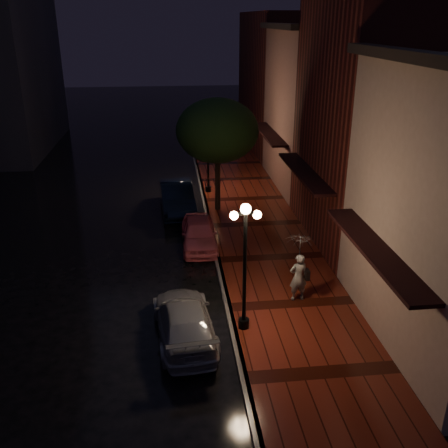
# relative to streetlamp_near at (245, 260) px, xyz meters

# --- Properties ---
(ground) EXTENTS (120.00, 120.00, 0.00)m
(ground) POSITION_rel_streetlamp_near_xyz_m (-0.35, 5.00, -2.60)
(ground) COLOR black
(ground) RESTS_ON ground
(sidewalk) EXTENTS (4.50, 60.00, 0.15)m
(sidewalk) POSITION_rel_streetlamp_near_xyz_m (1.90, 5.00, -2.53)
(sidewalk) COLOR #4D180D
(sidewalk) RESTS_ON ground
(curb) EXTENTS (0.25, 60.00, 0.15)m
(curb) POSITION_rel_streetlamp_near_xyz_m (-0.35, 5.00, -2.53)
(curb) COLOR #595451
(curb) RESTS_ON ground
(storefront_mid) EXTENTS (5.00, 8.00, 11.00)m
(storefront_mid) POSITION_rel_streetlamp_near_xyz_m (6.65, 7.00, 2.90)
(storefront_mid) COLOR #511914
(storefront_mid) RESTS_ON ground
(storefront_far) EXTENTS (5.00, 8.00, 9.00)m
(storefront_far) POSITION_rel_streetlamp_near_xyz_m (6.65, 15.00, 1.90)
(storefront_far) COLOR #8C5951
(storefront_far) RESTS_ON ground
(storefront_extra) EXTENTS (5.00, 12.00, 10.00)m
(storefront_extra) POSITION_rel_streetlamp_near_xyz_m (6.65, 25.00, 2.40)
(storefront_extra) COLOR #511914
(storefront_extra) RESTS_ON ground
(streetlamp_near) EXTENTS (0.96, 0.36, 4.31)m
(streetlamp_near) POSITION_rel_streetlamp_near_xyz_m (0.00, 0.00, 0.00)
(streetlamp_near) COLOR black
(streetlamp_near) RESTS_ON sidewalk
(streetlamp_far) EXTENTS (0.96, 0.36, 4.31)m
(streetlamp_far) POSITION_rel_streetlamp_near_xyz_m (0.00, 14.00, 0.00)
(streetlamp_far) COLOR black
(streetlamp_far) RESTS_ON sidewalk
(street_tree) EXTENTS (4.16, 4.16, 5.80)m
(street_tree) POSITION_rel_streetlamp_near_xyz_m (0.26, 10.99, 1.64)
(street_tree) COLOR black
(street_tree) RESTS_ON sidewalk
(pink_car) EXTENTS (1.58, 3.83, 1.30)m
(pink_car) POSITION_rel_streetlamp_near_xyz_m (-1.02, 6.73, -1.95)
(pink_car) COLOR #DE5B65
(pink_car) RESTS_ON ground
(navy_car) EXTENTS (1.93, 4.81, 1.55)m
(navy_car) POSITION_rel_streetlamp_near_xyz_m (-1.89, 11.30, -1.82)
(navy_car) COLOR black
(navy_car) RESTS_ON ground
(silver_car) EXTENTS (2.17, 4.55, 1.28)m
(silver_car) POSITION_rel_streetlamp_near_xyz_m (-1.94, -0.15, -1.96)
(silver_car) COLOR #97989E
(silver_car) RESTS_ON ground
(woman_with_umbrella) EXTENTS (1.04, 1.06, 2.50)m
(woman_with_umbrella) POSITION_rel_streetlamp_near_xyz_m (2.18, 1.53, -0.80)
(woman_with_umbrella) COLOR silver
(woman_with_umbrella) RESTS_ON sidewalk
(parking_meter) EXTENTS (0.13, 0.11, 1.35)m
(parking_meter) POSITION_rel_streetlamp_near_xyz_m (0.25, 1.54, -1.63)
(parking_meter) COLOR black
(parking_meter) RESTS_ON sidewalk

